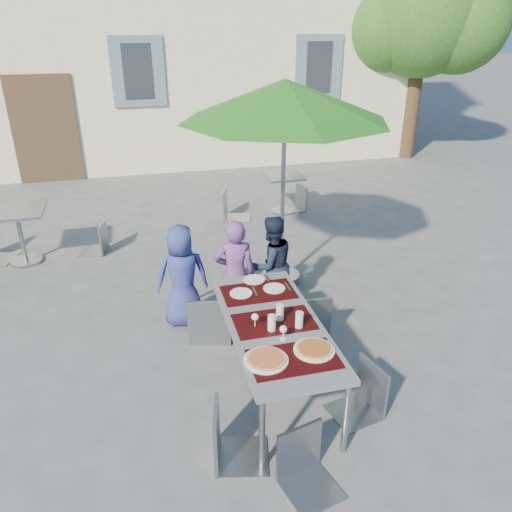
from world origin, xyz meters
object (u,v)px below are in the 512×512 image
object	(u,v)px
child_2	(271,265)
chair_0	(209,291)
child_0	(182,276)
cafe_table_1	(283,188)
chair_1	(243,290)
chair_2	(309,289)
bg_chair_r_0	(95,221)
chair_5	(307,431)
bg_chair_l_1	(231,185)
chair_4	(366,363)
pizza_near_right	(314,349)
child_1	(235,274)
dining_table	(274,327)
cafe_table_0	(19,225)
chair_3	(228,405)
bg_chair_r_1	(297,183)
pizza_near_left	(266,359)
patio_umbrella	(285,102)

from	to	relation	value
child_2	chair_0	bearing A→B (deg)	12.56
child_0	cafe_table_1	xyz separation A→B (m)	(2.18, 3.24, -0.15)
chair_1	chair_2	xyz separation A→B (m)	(0.63, -0.36, 0.12)
chair_2	cafe_table_1	world-z (taller)	chair_2
bg_chair_r_0	chair_5	bearing A→B (deg)	-70.96
chair_0	bg_chair_l_1	xyz separation A→B (m)	(0.97, 3.57, -0.00)
chair_0	chair_4	size ratio (longest dim) A/B	1.16
pizza_near_right	child_1	size ratio (longest dim) A/B	0.27
dining_table	child_2	xyz separation A→B (m)	(0.37, 1.40, -0.10)
cafe_table_0	bg_chair_r_0	world-z (taller)	bg_chair_r_0
child_1	chair_3	xyz separation A→B (m)	(-0.46, -1.90, -0.09)
cafe_table_0	cafe_table_1	size ratio (longest dim) A/B	1.17
bg_chair_r_1	chair_0	bearing A→B (deg)	-121.01
child_2	chair_4	world-z (taller)	child_2
pizza_near_left	chair_1	world-z (taller)	chair_1
dining_table	chair_3	world-z (taller)	chair_3
pizza_near_left	bg_chair_l_1	distance (m)	5.10
chair_3	chair_5	size ratio (longest dim) A/B	1.06
child_2	bg_chair_r_1	world-z (taller)	child_2
chair_1	bg_chair_r_1	bearing A→B (deg)	62.77
pizza_near_right	chair_4	world-z (taller)	chair_4
pizza_near_left	chair_1	bearing A→B (deg)	83.44
chair_2	cafe_table_0	size ratio (longest dim) A/B	1.27
chair_4	chair_5	distance (m)	0.96
pizza_near_left	pizza_near_right	size ratio (longest dim) A/B	1.06
child_0	chair_1	size ratio (longest dim) A/B	1.43
pizza_near_right	cafe_table_1	xyz separation A→B (m)	(1.33, 5.10, -0.32)
dining_table	patio_umbrella	xyz separation A→B (m)	(0.71, 2.07, 1.62)
chair_4	bg_chair_r_1	xyz separation A→B (m)	(1.11, 5.13, -0.02)
chair_5	bg_chair_l_1	world-z (taller)	bg_chair_l_1
chair_0	chair_4	bearing A→B (deg)	-51.69
chair_3	bg_chair_l_1	bearing A→B (deg)	78.08
dining_table	chair_0	distance (m)	1.05
pizza_near_left	cafe_table_0	size ratio (longest dim) A/B	0.44
pizza_near_left	chair_2	distance (m)	1.51
chair_3	patio_umbrella	size ratio (longest dim) A/B	0.36
chair_4	chair_5	world-z (taller)	chair_4
chair_5	bg_chair_r_0	bearing A→B (deg)	109.04
child_2	chair_5	bearing A→B (deg)	63.52
chair_5	cafe_table_0	world-z (taller)	chair_5
pizza_near_right	patio_umbrella	xyz separation A→B (m)	(0.52, 2.56, 1.55)
bg_chair_r_0	cafe_table_1	world-z (taller)	bg_chair_r_0
bg_chair_l_1	child_2	bearing A→B (deg)	-93.09
child_0	bg_chair_l_1	size ratio (longest dim) A/B	1.17
child_1	bg_chair_r_0	world-z (taller)	child_1
dining_table	chair_3	xyz separation A→B (m)	(-0.56, -0.70, -0.15)
pizza_near_right	child_2	distance (m)	1.91
chair_1	chair_3	distance (m)	1.87
chair_2	bg_chair_r_1	xyz separation A→B (m)	(1.20, 3.93, -0.11)
bg_chair_r_1	chair_2	bearing A→B (deg)	-107.03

